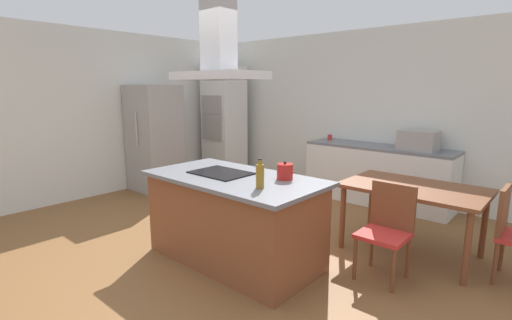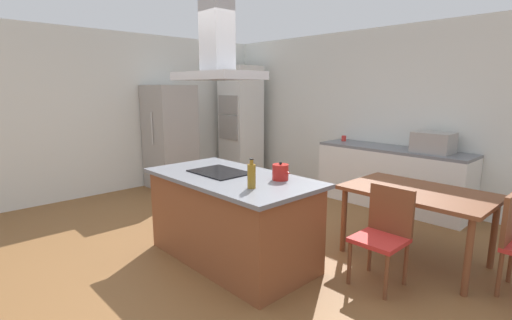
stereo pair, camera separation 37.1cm
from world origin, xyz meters
The scene contains 15 objects.
ground centered at (0.00, 1.50, 0.00)m, with size 16.00×16.00×0.00m, color brown.
wall_back centered at (0.00, 3.25, 1.35)m, with size 7.20×0.10×2.70m, color silver.
wall_left centered at (-3.45, 1.00, 1.35)m, with size 0.10×8.80×2.70m, color silver.
kitchen_island centered at (0.00, 0.00, 0.45)m, with size 1.85×0.98×0.90m.
cooktop centered at (-0.19, 0.00, 0.91)m, with size 0.60×0.44×0.01m, color black.
tea_kettle centered at (0.46, 0.24, 0.98)m, with size 0.21×0.16×0.18m.
olive_oil_bottle centered at (0.50, -0.17, 1.01)m, with size 0.07×0.07×0.27m.
back_counter centered at (0.27, 2.88, 0.45)m, with size 2.22×0.62×0.90m.
countertop_microwave centered at (0.84, 2.88, 1.04)m, with size 0.50×0.38×0.28m, color #9E9993.
coffee_mug_red centered at (-0.63, 2.96, 0.95)m, with size 0.08×0.08×0.09m, color red.
wall_oven_stack centered at (-2.90, 2.65, 1.10)m, with size 0.70×0.66×2.20m.
refrigerator centered at (-2.98, 1.05, 0.91)m, with size 0.80×0.73×1.82m.
dining_table centered at (1.31, 1.38, 0.67)m, with size 1.40×0.90×0.75m.
chair_facing_island centered at (1.31, 0.72, 0.51)m, with size 0.42×0.42×0.89m.
range_hood centered at (-0.19, 0.00, 2.10)m, with size 0.90×0.55×0.78m.
Camera 2 is at (2.83, -2.31, 1.77)m, focal length 26.00 mm.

